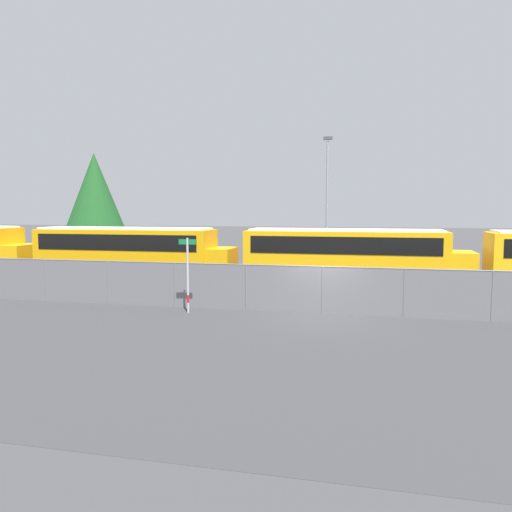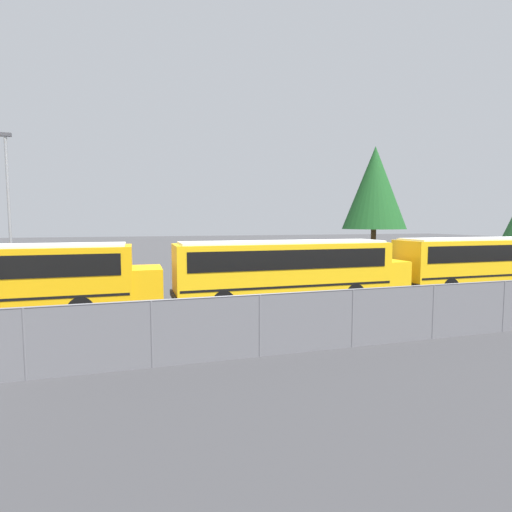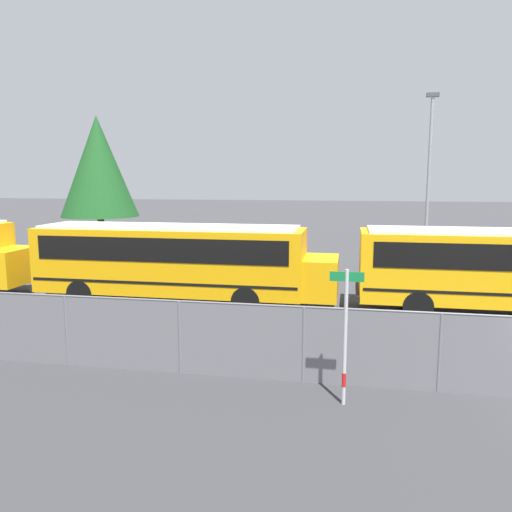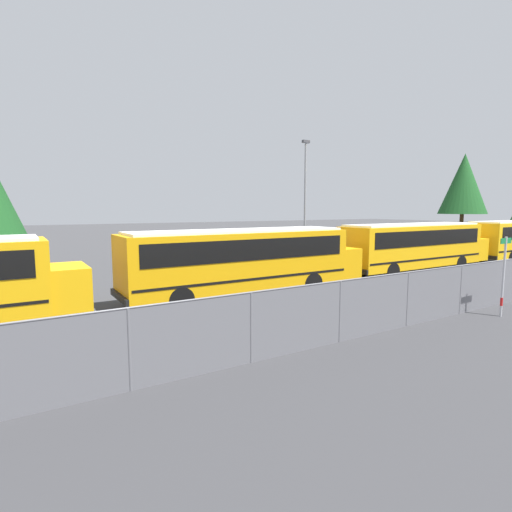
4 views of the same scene
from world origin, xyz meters
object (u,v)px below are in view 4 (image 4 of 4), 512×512
Objects in this scene: light_pole at (305,196)px; street_sign at (504,275)px; school_bus_3 at (416,244)px; school_bus_2 at (245,257)px; tree_0 at (464,184)px.

street_sign is at bearing -103.45° from light_pole.
street_sign is 0.33× the size of light_pole.
light_pole is at bearing 102.70° from school_bus_3.
school_bus_2 is 3.94× the size of street_sign.
tree_0 reaches higher than street_sign.
school_bus_2 is 9.92m from street_sign.
school_bus_2 reaches higher than street_sign.
school_bus_3 is (12.15, 0.38, 0.00)m from school_bus_2.
light_pole is at bearing -172.05° from tree_0.
school_bus_3 is at bearing -77.30° from light_pole.
tree_0 is (26.43, 3.69, 1.92)m from light_pole.
light_pole is (10.27, 8.71, 3.04)m from school_bus_2.
school_bus_2 is 12.15m from school_bus_3.
tree_0 is (30.33, 20.00, 5.22)m from street_sign.
street_sign is 36.71m from tree_0.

